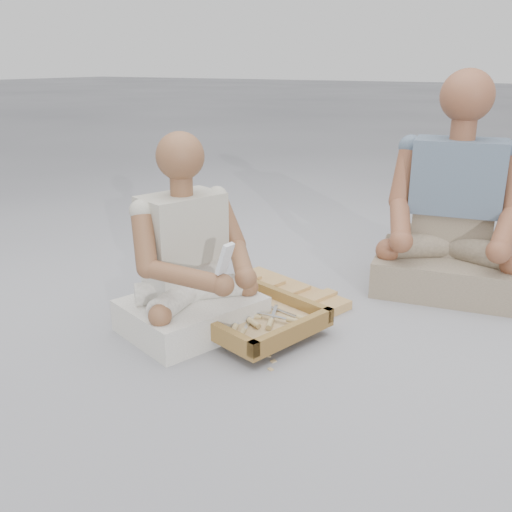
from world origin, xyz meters
The scene contains 26 objects.
ground centered at (0.00, 0.00, 0.00)m, with size 60.00×60.00×0.00m, color #95969A.
carved_panel centered at (-0.17, 0.42, 0.02)m, with size 0.60×0.40×0.04m, color #9A653B.
tool_tray centered at (-0.12, 0.12, 0.06)m, with size 0.65×0.58×0.07m.
chisel_0 centered at (0.08, 0.13, 0.09)m, with size 0.22×0.02×0.02m.
chisel_1 centered at (-0.09, -0.01, 0.07)m, with size 0.09×0.21×0.02m.
chisel_2 centered at (0.01, 0.09, 0.08)m, with size 0.09×0.21×0.02m.
chisel_3 centered at (-0.10, 0.10, 0.07)m, with size 0.21×0.10×0.02m.
chisel_4 centered at (-0.11, 0.12, 0.07)m, with size 0.22×0.06×0.02m.
chisel_5 centered at (-0.14, 0.24, 0.08)m, with size 0.21×0.11×0.02m.
chisel_6 centered at (-0.06, 0.06, 0.08)m, with size 0.20×0.12×0.02m.
chisel_7 centered at (0.09, 0.19, 0.07)m, with size 0.22×0.07×0.02m.
chisel_8 centered at (-0.05, -0.02, 0.07)m, with size 0.07×0.22×0.02m.
wood_chip_0 centered at (-0.29, -0.11, 0.00)m, with size 0.02×0.01×0.00m, color tan.
wood_chip_1 centered at (0.00, 0.25, 0.00)m, with size 0.02×0.01×0.00m, color tan.
wood_chip_2 centered at (-0.15, -0.08, 0.00)m, with size 0.02×0.01×0.00m, color tan.
wood_chip_3 centered at (-0.12, 0.46, 0.00)m, with size 0.02×0.01×0.00m, color tan.
wood_chip_4 centered at (0.12, -0.11, 0.00)m, with size 0.02×0.01×0.00m, color tan.
wood_chip_5 centered at (-0.39, 0.42, 0.00)m, with size 0.02×0.01×0.00m, color tan.
wood_chip_6 centered at (-0.34, 0.25, 0.00)m, with size 0.02×0.01×0.00m, color tan.
wood_chip_7 centered at (0.07, -0.03, 0.00)m, with size 0.02×0.01×0.00m, color tan.
wood_chip_8 centered at (-0.02, -0.07, 0.00)m, with size 0.02×0.01×0.00m, color tan.
wood_chip_9 centered at (-0.43, 0.00, 0.00)m, with size 0.02×0.01×0.00m, color tan.
wood_chip_10 centered at (0.10, -0.06, 0.00)m, with size 0.02×0.01×0.00m, color tan.
craftsman centered at (-0.32, 0.02, 0.27)m, with size 0.60×0.61×0.79m.
companion centered at (0.48, 1.00, 0.34)m, with size 0.72×0.61×1.01m.
mobile_phone centered at (-0.06, -0.12, 0.39)m, with size 0.06×0.05×0.12m.
Camera 1 is at (0.96, -1.68, 1.04)m, focal length 40.00 mm.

